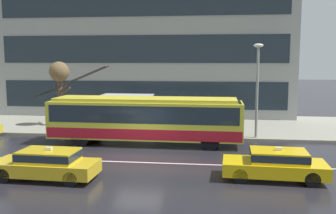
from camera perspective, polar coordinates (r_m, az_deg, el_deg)
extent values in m
plane|color=#25242A|center=(19.99, -4.54, -7.41)|extent=(160.00, 160.00, 0.00)
cube|color=gray|center=(29.12, -0.83, -2.61)|extent=(80.00, 10.00, 0.14)
cube|color=silver|center=(18.85, -5.28, -8.31)|extent=(72.00, 0.14, 0.01)
cube|color=yellow|center=(22.48, -3.45, -1.86)|extent=(11.43, 2.59, 2.17)
cube|color=yellow|center=(22.32, -3.47, 1.14)|extent=(10.74, 2.34, 0.20)
cube|color=#1E2833|center=(22.41, -3.46, -0.77)|extent=(10.97, 2.62, 1.00)
cube|color=#B11726|center=(22.60, -3.43, -3.60)|extent=(11.31, 2.62, 0.61)
cube|color=#1E2833|center=(22.05, 11.12, -1.02)|extent=(0.14, 2.19, 1.08)
cube|color=black|center=(21.97, 10.76, 0.41)|extent=(0.18, 1.89, 0.28)
cylinder|color=black|center=(23.85, -14.11, 3.81)|extent=(4.54, 0.10, 1.92)
cylinder|color=black|center=(23.20, -14.75, 3.70)|extent=(4.54, 0.10, 1.92)
cylinder|color=black|center=(23.32, 6.50, -4.01)|extent=(1.04, 0.31, 1.04)
cylinder|color=black|center=(21.19, 6.39, -5.15)|extent=(1.04, 0.31, 1.04)
cylinder|color=black|center=(24.62, -11.32, -3.51)|extent=(1.04, 0.31, 1.04)
cylinder|color=black|center=(22.60, -13.11, -4.51)|extent=(1.04, 0.31, 1.04)
cube|color=yellow|center=(16.67, 15.74, -8.84)|extent=(4.34, 1.96, 0.55)
cube|color=yellow|center=(16.55, 16.39, -7.13)|extent=(2.37, 1.62, 0.48)
cube|color=#1E2833|center=(16.55, 16.40, -7.05)|extent=(2.41, 1.64, 0.31)
cube|color=silver|center=(16.48, 16.43, -6.08)|extent=(0.29, 0.17, 0.12)
cylinder|color=black|center=(15.88, 10.89, -10.24)|extent=(0.63, 0.23, 0.62)
cylinder|color=black|center=(17.38, 10.78, -8.71)|extent=(0.63, 0.23, 0.62)
cylinder|color=black|center=(16.20, 21.04, -10.25)|extent=(0.63, 0.23, 0.62)
cylinder|color=black|center=(17.67, 20.04, -8.76)|extent=(0.63, 0.23, 0.62)
cube|color=gold|center=(16.91, -18.07, -8.69)|extent=(4.45, 1.89, 0.55)
cube|color=gold|center=(16.70, -17.60, -7.04)|extent=(2.42, 1.57, 0.48)
cube|color=#1E2833|center=(16.70, -17.61, -6.96)|extent=(2.47, 1.59, 0.31)
cube|color=silver|center=(16.63, -17.64, -6.01)|extent=(0.29, 0.17, 0.12)
cylinder|color=black|center=(17.04, -23.64, -9.52)|extent=(0.63, 0.22, 0.62)
cylinder|color=black|center=(18.29, -21.04, -8.26)|extent=(0.63, 0.22, 0.62)
cylinder|color=black|center=(15.70, -14.54, -10.55)|extent=(0.63, 0.22, 0.62)
cylinder|color=black|center=(17.05, -12.47, -9.06)|extent=(0.63, 0.22, 0.62)
cylinder|color=gray|center=(25.49, -2.92, -1.15)|extent=(0.08, 0.08, 2.39)
cylinder|color=gray|center=(26.23, -9.90, -1.01)|extent=(0.08, 0.08, 2.39)
cylinder|color=gray|center=(26.78, -2.44, -0.74)|extent=(0.08, 0.08, 2.39)
cylinder|color=gray|center=(27.49, -9.11, -0.62)|extent=(0.08, 0.08, 2.39)
cube|color=#99ADB2|center=(27.08, -5.82, -0.58)|extent=(3.07, 0.04, 1.91)
cube|color=#B2B2B7|center=(26.30, -6.17, 1.79)|extent=(3.53, 1.62, 0.08)
cube|color=brown|center=(26.88, -5.95, -2.36)|extent=(2.26, 0.36, 0.08)
cylinder|color=#52494A|center=(25.61, -5.03, -2.82)|extent=(0.14, 0.14, 0.90)
cylinder|color=#52494A|center=(25.49, -5.27, -2.87)|extent=(0.14, 0.14, 0.90)
cylinder|color=maroon|center=(25.44, -5.17, -1.23)|extent=(0.49, 0.49, 0.55)
sphere|color=#E18785|center=(25.38, -5.18, -0.37)|extent=(0.22, 0.22, 0.22)
cone|color=#24559F|center=(25.44, -5.01, 0.30)|extent=(1.54, 1.54, 0.30)
cylinder|color=#333333|center=(25.50, -4.99, -0.85)|extent=(0.02, 0.02, 0.73)
cylinder|color=#223449|center=(25.61, -1.06, -2.82)|extent=(0.14, 0.14, 0.87)
cylinder|color=#223449|center=(25.48, -1.27, -2.88)|extent=(0.14, 0.14, 0.87)
cylinder|color=gray|center=(25.43, -1.17, -1.22)|extent=(0.48, 0.48, 0.60)
sphere|color=tan|center=(25.37, -1.17, -0.31)|extent=(0.21, 0.21, 0.21)
cylinder|color=black|center=(25.43, -10.85, -3.08)|extent=(0.14, 0.14, 0.82)
cylinder|color=black|center=(25.57, -10.70, -3.02)|extent=(0.14, 0.14, 0.82)
cylinder|color=maroon|center=(25.39, -10.81, -1.49)|extent=(0.40, 0.40, 0.58)
sphere|color=tan|center=(25.33, -10.83, -0.62)|extent=(0.20, 0.20, 0.20)
cone|color=#344893|center=(25.19, -10.96, -0.02)|extent=(1.56, 1.56, 0.31)
cylinder|color=#333333|center=(25.26, -10.93, -1.19)|extent=(0.02, 0.02, 0.73)
cylinder|color=#4C4249|center=(25.32, 5.88, -3.03)|extent=(0.14, 0.14, 0.82)
cylinder|color=#4C4249|center=(25.17, 6.03, -3.10)|extent=(0.14, 0.14, 0.82)
cylinder|color=#453621|center=(25.13, 5.98, -1.46)|extent=(0.48, 0.48, 0.60)
sphere|color=#C49790|center=(25.07, 5.99, -0.52)|extent=(0.23, 0.23, 0.23)
cone|color=black|center=(25.14, 5.89, 0.19)|extent=(1.46, 1.46, 0.29)
cylinder|color=#333333|center=(25.21, 5.87, -1.02)|extent=(0.02, 0.02, 0.78)
cylinder|color=gray|center=(24.12, 13.34, 2.07)|extent=(0.16, 0.16, 5.64)
ellipsoid|color=silver|center=(24.04, 13.54, 9.06)|extent=(0.60, 0.32, 0.24)
cylinder|color=brown|center=(29.16, -16.00, 0.65)|extent=(0.29, 0.29, 3.41)
cylinder|color=#4C392C|center=(29.64, -15.89, 2.71)|extent=(0.42, 1.22, 0.70)
cylinder|color=brown|center=(28.72, -15.35, 2.22)|extent=(1.06, 0.55, 0.75)
cylinder|color=brown|center=(29.45, -16.45, 2.18)|extent=(0.81, 0.67, 1.22)
cylinder|color=brown|center=(28.70, -15.44, 2.87)|extent=(1.00, 0.57, 0.88)
cylinder|color=brown|center=(29.62, -15.90, 2.41)|extent=(0.41, 1.17, 1.00)
sphere|color=brown|center=(29.00, -16.16, 5.18)|extent=(1.48, 1.48, 1.48)
cube|color=#1E2833|center=(31.77, -4.12, 1.87)|extent=(24.06, 0.06, 2.28)
cube|color=#1E2833|center=(31.64, -4.19, 8.75)|extent=(24.06, 0.06, 2.28)
cube|color=#1E2833|center=(31.98, -4.25, 15.59)|extent=(24.06, 0.06, 2.28)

